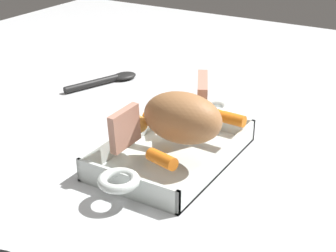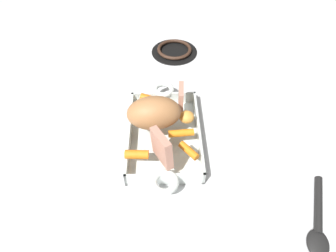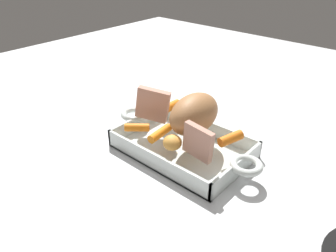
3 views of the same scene
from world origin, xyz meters
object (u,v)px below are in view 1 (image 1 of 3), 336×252
Objects in this scene: roast_slice_thick at (202,98)px; baby_carrot_long at (162,159)px; baby_carrot_center_right at (230,118)px; baby_carrot_short at (169,107)px; pork_roast at (182,118)px; roasting_dish at (172,152)px; baby_carrot_southeast at (160,119)px; potato_halved at (137,124)px; serving_spoon at (109,80)px; roast_slice_outer at (125,128)px.

baby_carrot_long is (0.21, 0.04, -0.03)m from roast_slice_thick.
baby_carrot_center_right reaches higher than baby_carrot_short.
pork_roast is at bearing -21.24° from baby_carrot_center_right.
roasting_dish is 0.14m from baby_carrot_center_right.
baby_carrot_southeast is (0.08, -0.05, -0.03)m from roast_slice_thick.
roast_slice_thick is at bearing -170.64° from baby_carrot_long.
baby_carrot_long is 0.21m from baby_carrot_center_right.
potato_halved is (0.12, -0.00, 0.01)m from baby_carrot_short.
roast_slice_thick is 1.38× the size of baby_carrot_long.
serving_spoon is at bearing -111.40° from baby_carrot_center_right.
pork_roast is at bearing 41.39° from baby_carrot_short.
roasting_dish is at bearing -158.68° from baby_carrot_long.
pork_roast is 0.11m from roast_slice_outer.
roast_slice_thick is at bearing 176.49° from roasting_dish.
potato_halved reaches higher than baby_carrot_southeast.
baby_carrot_southeast is 0.06m from potato_halved.
baby_carrot_long is at bearing 8.66° from pork_roast.
roast_slice_thick is at bearing -93.42° from serving_spoon.
baby_carrot_center_right is 0.29× the size of serving_spoon.
pork_roast is at bearing 67.70° from roasting_dish.
baby_carrot_long is 0.23m from baby_carrot_short.
roasting_dish is at bearing 56.01° from baby_carrot_southeast.
roast_slice_thick is at bearing -170.06° from pork_roast.
roast_slice_outer reaches higher than roasting_dish.
baby_carrot_southeast and baby_carrot_short have the same top height.
baby_carrot_southeast is at bearing -58.83° from baby_carrot_center_right.
roast_slice_thick is at bearing 144.36° from baby_carrot_southeast.
roast_slice_thick is at bearing 101.13° from baby_carrot_short.
baby_carrot_long is 1.00× the size of baby_carrot_short.
serving_spoon is (-0.29, -0.39, -0.09)m from pork_roast.
baby_carrot_long reaches higher than baby_carrot_short.
pork_roast reaches higher than baby_carrot_long.
baby_carrot_short is (-0.20, -0.11, -0.00)m from baby_carrot_long.
roast_slice_outer is at bearing -33.53° from baby_carrot_center_right.
roast_slice_thick is 0.10m from baby_carrot_southeast.
potato_halved reaches higher than baby_carrot_long.
roast_slice_thick reaches higher than roast_slice_outer.
baby_carrot_southeast is at bearing -123.99° from roasting_dish.
baby_carrot_southeast is at bearing 177.83° from roast_slice_outer.
roasting_dish is 0.13m from roast_slice_thick.
pork_roast is 3.47× the size of potato_halved.
baby_carrot_short is (0.01, -0.14, -0.00)m from baby_carrot_center_right.
baby_carrot_center_right is at bearing 87.44° from roast_slice_thick.
baby_carrot_long is (0.10, 0.01, -0.04)m from pork_roast.
baby_carrot_center_right is at bearing 94.63° from baby_carrot_short.
baby_carrot_long is at bearing -112.41° from serving_spoon.
roast_slice_thick reaches higher than potato_halved.
serving_spoon is (-0.30, -0.30, -0.06)m from potato_halved.
pork_roast reaches higher than roast_slice_thick.
baby_carrot_short is at bearing -138.61° from pork_roast.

